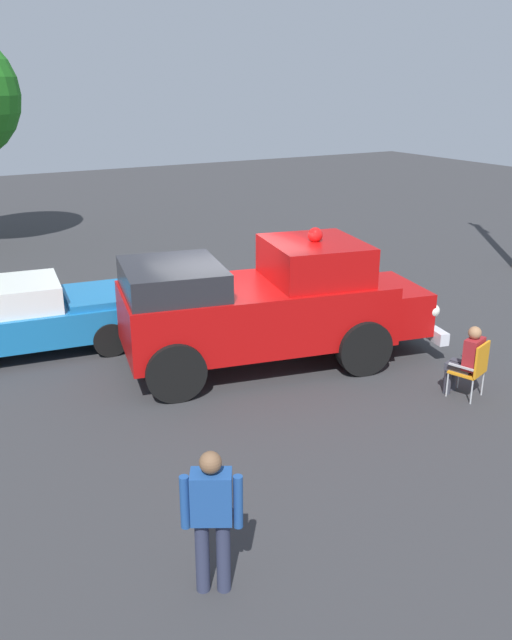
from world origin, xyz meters
TOP-DOWN VIEW (x-y plane):
  - ground_plane at (0.00, 0.00)m, footprint 60.00×60.00m
  - vintage_fire_truck at (0.74, 0.46)m, footprint 3.42×6.27m
  - classic_hot_rod at (-2.15, -3.32)m, footprint 2.43×4.57m
  - lawn_chair_near_truck at (3.75, 2.72)m, footprint 0.63×0.63m
  - spectator_seated at (3.63, 2.67)m, footprint 0.62×0.53m
  - spectator_standing at (5.66, -3.13)m, footprint 0.43×0.61m

SIDE VIEW (x-z plane):
  - ground_plane at x=0.00m, z-range 0.00..0.00m
  - lawn_chair_near_truck at x=3.75m, z-range 0.08..1.10m
  - spectator_seated at x=3.63m, z-range 0.05..1.34m
  - classic_hot_rod at x=-2.15m, z-range 0.02..1.48m
  - spectator_standing at x=5.66m, z-range 0.13..1.80m
  - vintage_fire_truck at x=0.74m, z-range -0.10..2.49m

